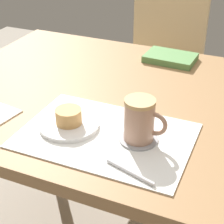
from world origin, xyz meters
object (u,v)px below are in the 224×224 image
object	(u,v)px
dining_table	(119,115)
pastry_plate	(69,125)
pastry	(69,116)
coffee_mug	(140,120)
wooden_chair	(159,64)
small_book	(170,58)

from	to	relation	value
dining_table	pastry_plate	world-z (taller)	pastry_plate
dining_table	pastry_plate	size ratio (longest dim) A/B	7.33
pastry_plate	pastry	world-z (taller)	pastry
dining_table	coffee_mug	distance (m)	0.29
pastry_plate	pastry	distance (m)	0.03
wooden_chair	pastry_plate	world-z (taller)	wooden_chair
pastry	small_book	xyz separation A→B (m)	(0.12, 0.55, -0.02)
dining_table	coffee_mug	world-z (taller)	coffee_mug
coffee_mug	small_book	size ratio (longest dim) A/B	0.61
dining_table	small_book	size ratio (longest dim) A/B	6.45
wooden_chair	pastry	bearing A→B (deg)	95.59
pastry	wooden_chair	bearing A→B (deg)	92.70
dining_table	small_book	distance (m)	0.34
small_book	wooden_chair	bearing A→B (deg)	112.64
pastry_plate	small_book	bearing A→B (deg)	77.36
pastry_plate	pastry	xyz separation A→B (m)	(0.00, 0.00, 0.03)
pastry_plate	small_book	distance (m)	0.56
coffee_mug	wooden_chair	bearing A→B (deg)	103.46
dining_table	coffee_mug	xyz separation A→B (m)	(0.14, -0.21, 0.14)
pastry	dining_table	bearing A→B (deg)	77.72
dining_table	small_book	xyz separation A→B (m)	(0.07, 0.32, 0.09)
dining_table	wooden_chair	world-z (taller)	wooden_chair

